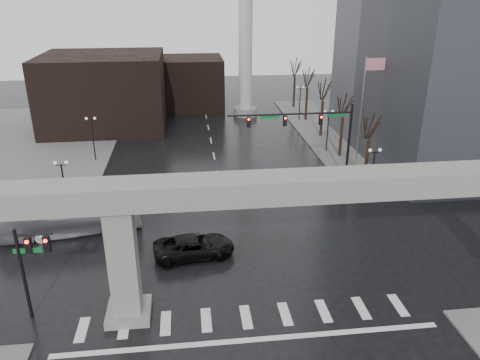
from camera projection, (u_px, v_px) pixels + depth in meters
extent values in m
plane|color=black|center=(244.00, 306.00, 29.08)|extent=(160.00, 160.00, 0.00)
cube|color=slate|center=(397.00, 129.00, 64.87)|extent=(28.00, 36.00, 0.15)
cube|color=slate|center=(5.00, 142.00, 59.22)|extent=(28.00, 36.00, 0.15)
cube|color=gray|center=(244.00, 189.00, 26.00)|extent=(48.00, 2.20, 1.40)
cube|color=gray|center=(124.00, 264.00, 26.91)|extent=(1.60, 1.60, 7.30)
cube|color=gray|center=(129.00, 312.00, 28.22)|extent=(2.60, 2.60, 0.50)
cube|color=black|center=(105.00, 92.00, 64.13)|extent=(16.00, 14.00, 10.00)
cube|color=black|center=(191.00, 83.00, 74.98)|extent=(10.00, 10.00, 8.00)
cylinder|color=beige|center=(246.00, 12.00, 66.12)|extent=(2.00, 2.00, 30.00)
cylinder|color=gray|center=(245.00, 111.00, 71.66)|extent=(3.60, 3.60, 1.20)
cylinder|color=black|center=(349.00, 144.00, 46.16)|extent=(0.24, 0.24, 8.00)
cylinder|color=black|center=(290.00, 114.00, 44.28)|extent=(12.00, 0.18, 0.18)
cube|color=black|center=(321.00, 120.00, 44.85)|extent=(0.35, 0.30, 1.00)
cube|color=black|center=(285.00, 121.00, 44.47)|extent=(0.35, 0.30, 1.00)
cube|color=black|center=(249.00, 122.00, 44.09)|extent=(0.35, 0.30, 1.00)
sphere|color=#FF0C05|center=(322.00, 117.00, 44.57)|extent=(0.20, 0.20, 0.20)
cube|color=#0E6228|center=(336.00, 115.00, 44.84)|extent=(1.80, 0.05, 0.35)
cube|color=#0E6228|center=(270.00, 117.00, 44.14)|extent=(1.80, 0.05, 0.35)
cylinder|color=black|center=(23.00, 275.00, 26.99)|extent=(0.20, 0.20, 6.00)
cylinder|color=black|center=(34.00, 235.00, 26.10)|extent=(2.00, 0.14, 0.14)
cube|color=black|center=(28.00, 245.00, 26.31)|extent=(0.35, 0.30, 1.00)
cube|color=black|center=(47.00, 244.00, 26.42)|extent=(0.35, 0.30, 1.00)
cube|color=#0E6228|center=(28.00, 251.00, 26.43)|extent=(1.60, 0.05, 0.30)
cylinder|color=silver|center=(361.00, 115.00, 48.56)|extent=(0.12, 0.12, 12.00)
cube|color=red|center=(375.00, 64.00, 46.67)|extent=(2.00, 0.03, 1.20)
cylinder|color=black|center=(372.00, 177.00, 42.45)|extent=(0.14, 0.14, 4.80)
cube|color=black|center=(375.00, 152.00, 41.55)|extent=(0.90, 0.06, 0.06)
sphere|color=silver|center=(370.00, 150.00, 41.42)|extent=(0.32, 0.32, 0.32)
sphere|color=silver|center=(380.00, 150.00, 41.52)|extent=(0.32, 0.32, 0.32)
cylinder|color=black|center=(327.00, 132.00, 55.29)|extent=(0.14, 0.14, 4.80)
cube|color=black|center=(329.00, 113.00, 54.38)|extent=(0.90, 0.06, 0.06)
sphere|color=silver|center=(325.00, 111.00, 54.25)|extent=(0.32, 0.32, 0.32)
sphere|color=silver|center=(333.00, 111.00, 54.35)|extent=(0.32, 0.32, 0.32)
cylinder|color=black|center=(300.00, 105.00, 68.12)|extent=(0.14, 0.14, 4.80)
cube|color=black|center=(300.00, 89.00, 67.21)|extent=(0.90, 0.06, 0.06)
sphere|color=silver|center=(297.00, 87.00, 67.09)|extent=(0.32, 0.32, 0.32)
sphere|color=silver|center=(304.00, 87.00, 67.18)|extent=(0.32, 0.32, 0.32)
cylinder|color=black|center=(65.00, 191.00, 39.52)|extent=(0.14, 0.14, 4.80)
cube|color=black|center=(61.00, 165.00, 38.62)|extent=(0.90, 0.06, 0.06)
sphere|color=silver|center=(55.00, 163.00, 38.49)|extent=(0.32, 0.32, 0.32)
sphere|color=silver|center=(66.00, 162.00, 38.59)|extent=(0.32, 0.32, 0.32)
cylinder|color=black|center=(93.00, 141.00, 52.35)|extent=(0.14, 0.14, 4.80)
cube|color=black|center=(91.00, 120.00, 51.45)|extent=(0.90, 0.06, 0.06)
sphere|color=silver|center=(86.00, 119.00, 51.32)|extent=(0.32, 0.32, 0.32)
sphere|color=silver|center=(95.00, 118.00, 51.42)|extent=(0.32, 0.32, 0.32)
cylinder|color=black|center=(110.00, 110.00, 65.18)|extent=(0.14, 0.14, 4.80)
cube|color=black|center=(109.00, 93.00, 64.28)|extent=(0.90, 0.06, 0.06)
sphere|color=silver|center=(105.00, 92.00, 64.15)|extent=(0.32, 0.32, 0.32)
sphere|color=silver|center=(112.00, 92.00, 64.25)|extent=(0.32, 0.32, 0.32)
cylinder|color=black|center=(366.00, 162.00, 46.28)|extent=(0.34, 0.34, 4.55)
cylinder|color=black|center=(370.00, 126.00, 44.84)|extent=(0.12, 1.52, 2.98)
cylinder|color=black|center=(374.00, 127.00, 45.21)|extent=(0.83, 1.14, 2.51)
cylinder|color=black|center=(341.00, 138.00, 53.59)|extent=(0.34, 0.34, 4.66)
cylinder|color=black|center=(344.00, 105.00, 52.12)|extent=(0.12, 1.55, 3.05)
cylinder|color=black|center=(347.00, 106.00, 52.49)|extent=(0.85, 1.16, 2.57)
cylinder|color=black|center=(322.00, 119.00, 60.90)|extent=(0.34, 0.34, 4.76)
cylinder|color=black|center=(324.00, 89.00, 59.40)|extent=(0.12, 1.59, 3.11)
cylinder|color=black|center=(327.00, 90.00, 59.77)|extent=(0.86, 1.18, 2.62)
cylinder|color=black|center=(306.00, 104.00, 68.21)|extent=(0.34, 0.34, 4.87)
cylinder|color=black|center=(308.00, 77.00, 66.68)|extent=(0.12, 1.62, 3.18)
cylinder|color=black|center=(311.00, 78.00, 67.06)|extent=(0.88, 1.20, 2.68)
cylinder|color=black|center=(294.00, 92.00, 75.53)|extent=(0.34, 0.34, 4.97)
cylinder|color=black|center=(295.00, 67.00, 73.95)|extent=(0.12, 1.65, 3.25)
cylinder|color=black|center=(298.00, 68.00, 74.34)|extent=(0.89, 1.23, 2.74)
imported|color=black|center=(194.00, 247.00, 34.16)|extent=(6.19, 3.46, 1.64)
imported|color=silver|center=(69.00, 215.00, 37.21)|extent=(11.34, 4.33, 3.08)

